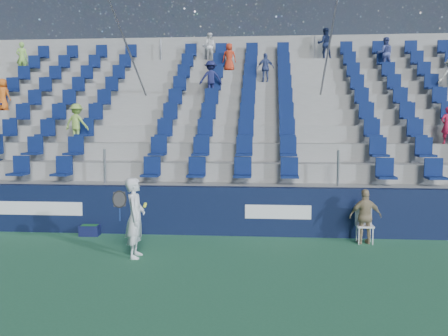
{
  "coord_description": "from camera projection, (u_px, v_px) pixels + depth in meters",
  "views": [
    {
      "loc": [
        1.24,
        -9.04,
        2.74
      ],
      "look_at": [
        0.2,
        2.8,
        1.7
      ],
      "focal_mm": 40.0,
      "sensor_mm": 36.0,
      "label": 1
    }
  ],
  "objects": [
    {
      "name": "ground",
      "position": [
        200.0,
        271.0,
        9.32
      ],
      "size": [
        70.0,
        70.0,
        0.0
      ],
      "primitive_type": "plane",
      "color": "#30714B",
      "rests_on": "ground"
    },
    {
      "name": "sponsor_wall",
      "position": [
        217.0,
        211.0,
        12.39
      ],
      "size": [
        24.0,
        0.32,
        1.2
      ],
      "color": "#0E1736",
      "rests_on": "ground"
    },
    {
      "name": "grandstand",
      "position": [
        232.0,
        142.0,
        17.31
      ],
      "size": [
        24.0,
        8.17,
        6.63
      ],
      "color": "#969692",
      "rests_on": "ground"
    },
    {
      "name": "tennis_player",
      "position": [
        135.0,
        218.0,
        10.25
      ],
      "size": [
        0.69,
        0.65,
        1.66
      ],
      "color": "silver",
      "rests_on": "ground"
    },
    {
      "name": "line_judge_chair",
      "position": [
        364.0,
        221.0,
        11.59
      ],
      "size": [
        0.38,
        0.39,
        0.87
      ],
      "color": "white",
      "rests_on": "ground"
    },
    {
      "name": "line_judge",
      "position": [
        365.0,
        217.0,
        11.44
      ],
      "size": [
        0.77,
        0.38,
        1.26
      ],
      "primitive_type": "imported",
      "rotation": [
        0.0,
        0.0,
        3.24
      ],
      "color": "tan",
      "rests_on": "ground"
    },
    {
      "name": "ball_bin",
      "position": [
        90.0,
        230.0,
        12.31
      ],
      "size": [
        0.49,
        0.34,
        0.27
      ],
      "color": "#10143C",
      "rests_on": "ground"
    }
  ]
}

